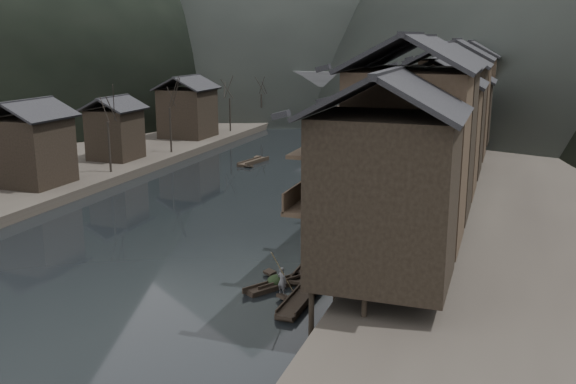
% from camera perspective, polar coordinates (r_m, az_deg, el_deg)
% --- Properties ---
extents(water, '(300.00, 300.00, 0.00)m').
position_cam_1_polar(water, '(48.30, -10.52, -4.76)').
color(water, black).
rests_on(water, ground).
extents(left_bank, '(40.00, 200.00, 1.20)m').
position_cam_1_polar(left_bank, '(99.64, -16.79, 4.78)').
color(left_bank, '#2D2823').
rests_on(left_bank, ground).
extents(stilt_houses, '(9.00, 67.60, 15.53)m').
position_cam_1_polar(stilt_houses, '(58.98, 13.55, 7.39)').
color(stilt_houses, black).
rests_on(stilt_houses, ground).
extents(left_houses, '(8.10, 53.20, 8.73)m').
position_cam_1_polar(left_houses, '(74.56, -16.87, 5.86)').
color(left_houses, black).
rests_on(left_houses, left_bank).
extents(bare_trees, '(3.95, 73.24, 7.91)m').
position_cam_1_polar(bare_trees, '(77.90, -12.01, 7.13)').
color(bare_trees, black).
rests_on(bare_trees, left_bank).
extents(moored_sampans, '(2.91, 67.80, 0.47)m').
position_cam_1_polar(moored_sampans, '(65.94, 8.97, 0.49)').
color(moored_sampans, black).
rests_on(moored_sampans, water).
extents(midriver_boats, '(8.91, 31.12, 0.45)m').
position_cam_1_polar(midriver_boats, '(90.03, 2.62, 4.19)').
color(midriver_boats, black).
rests_on(midriver_boats, water).
extents(stone_bridge, '(40.00, 6.00, 9.00)m').
position_cam_1_polar(stone_bridge, '(114.43, 7.57, 8.61)').
color(stone_bridge, '#4C4C4F').
rests_on(stone_bridge, ground).
extents(hero_sampan, '(3.16, 4.37, 0.43)m').
position_cam_1_polar(hero_sampan, '(39.98, -1.04, -8.19)').
color(hero_sampan, black).
rests_on(hero_sampan, water).
extents(cargo_heap, '(1.03, 1.34, 0.62)m').
position_cam_1_polar(cargo_heap, '(39.98, -1.11, -7.37)').
color(cargo_heap, black).
rests_on(cargo_heap, hero_sampan).
extents(boatman, '(0.71, 0.57, 1.70)m').
position_cam_1_polar(boatman, '(38.10, -0.53, -7.58)').
color(boatman, '#525254').
rests_on(boatman, hero_sampan).
extents(bamboo_pole, '(1.11, 1.92, 3.62)m').
position_cam_1_polar(bamboo_pole, '(37.15, -0.25, -3.80)').
color(bamboo_pole, '#8C7A51').
rests_on(bamboo_pole, boatman).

